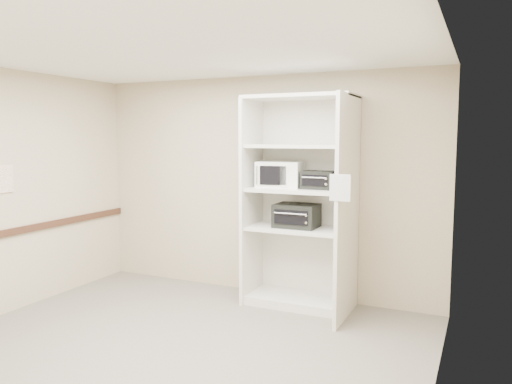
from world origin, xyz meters
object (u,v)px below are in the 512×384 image
at_px(microwave, 280,174).
at_px(toaster_oven_upper, 319,180).
at_px(shelving_unit, 303,209).
at_px(toaster_oven_lower, 297,216).

distance_m(microwave, toaster_oven_upper, 0.48).
bearing_deg(shelving_unit, toaster_oven_lower, -171.72).
bearing_deg(toaster_oven_upper, toaster_oven_lower, -171.16).
relative_size(toaster_oven_upper, toaster_oven_lower, 0.73).
distance_m(shelving_unit, toaster_oven_upper, 0.38).
bearing_deg(shelving_unit, microwave, 174.22).
relative_size(microwave, toaster_oven_upper, 1.42).
height_order(shelving_unit, microwave, shelving_unit).
xyz_separation_m(microwave, toaster_oven_lower, (0.23, -0.04, -0.47)).
xyz_separation_m(shelving_unit, toaster_oven_lower, (-0.08, -0.01, -0.08)).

